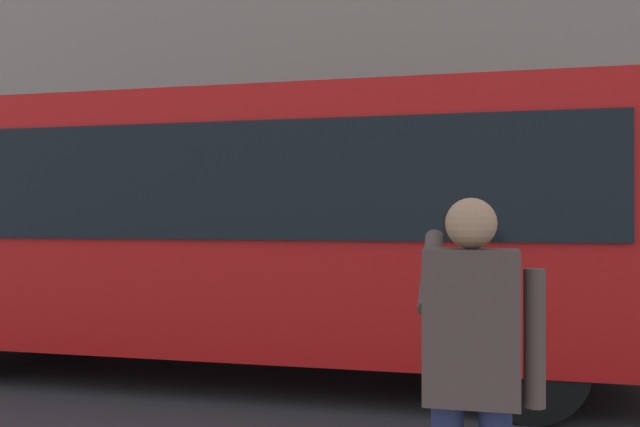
% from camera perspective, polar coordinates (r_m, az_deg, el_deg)
% --- Properties ---
extents(ground_plane, '(60.00, 60.00, 0.00)m').
position_cam_1_polar(ground_plane, '(7.45, 8.43, -13.95)').
color(ground_plane, '#2B2B2D').
extents(building_facade_far, '(28.00, 1.55, 12.00)m').
position_cam_1_polar(building_facade_far, '(14.64, 10.93, 16.54)').
color(building_facade_far, gray).
rests_on(building_facade_far, ground_plane).
extents(red_bus, '(9.05, 2.54, 3.08)m').
position_cam_1_polar(red_bus, '(7.68, -6.58, -0.86)').
color(red_bus, red).
rests_on(red_bus, ground_plane).
extents(pedestrian_photographer, '(0.53, 0.52, 1.70)m').
position_cam_1_polar(pedestrian_photographer, '(3.06, 12.59, -12.10)').
color(pedestrian_photographer, '#1E2347').
rests_on(pedestrian_photographer, sidewalk_curb).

